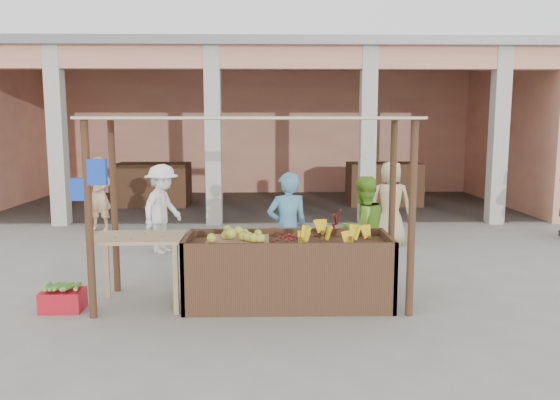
{
  "coord_description": "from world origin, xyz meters",
  "views": [
    {
      "loc": [
        0.26,
        -6.77,
        2.31
      ],
      "look_at": [
        0.42,
        1.2,
        1.19
      ],
      "focal_mm": 35.0,
      "sensor_mm": 36.0,
      "label": 1
    }
  ],
  "objects_px": {
    "motorcycle": "(309,236)",
    "vendor_green": "(363,227)",
    "vendor_blue": "(288,225)",
    "side_table": "(139,247)",
    "fruit_stall": "(288,274)",
    "red_crate": "(63,300)"
  },
  "relations": [
    {
      "from": "vendor_green",
      "to": "motorcycle",
      "type": "bearing_deg",
      "value": -81.47
    },
    {
      "from": "vendor_green",
      "to": "motorcycle",
      "type": "xyz_separation_m",
      "value": [
        -0.71,
        1.02,
        -0.35
      ]
    },
    {
      "from": "fruit_stall",
      "to": "side_table",
      "type": "bearing_deg",
      "value": -179.48
    },
    {
      "from": "fruit_stall",
      "to": "vendor_blue",
      "type": "relative_size",
      "value": 1.5
    },
    {
      "from": "motorcycle",
      "to": "vendor_green",
      "type": "bearing_deg",
      "value": -126.9
    },
    {
      "from": "vendor_blue",
      "to": "motorcycle",
      "type": "xyz_separation_m",
      "value": [
        0.39,
        1.16,
        -0.4
      ]
    },
    {
      "from": "motorcycle",
      "to": "vendor_blue",
      "type": "bearing_deg",
      "value": 179.81
    },
    {
      "from": "side_table",
      "to": "motorcycle",
      "type": "bearing_deg",
      "value": 40.53
    },
    {
      "from": "fruit_stall",
      "to": "vendor_green",
      "type": "height_order",
      "value": "vendor_green"
    },
    {
      "from": "side_table",
      "to": "motorcycle",
      "type": "relative_size",
      "value": 0.62
    },
    {
      "from": "vendor_green",
      "to": "motorcycle",
      "type": "distance_m",
      "value": 1.29
    },
    {
      "from": "red_crate",
      "to": "motorcycle",
      "type": "height_order",
      "value": "motorcycle"
    },
    {
      "from": "vendor_blue",
      "to": "motorcycle",
      "type": "height_order",
      "value": "vendor_blue"
    },
    {
      "from": "side_table",
      "to": "red_crate",
      "type": "bearing_deg",
      "value": -170.08
    },
    {
      "from": "red_crate",
      "to": "side_table",
      "type": "bearing_deg",
      "value": 10.02
    },
    {
      "from": "red_crate",
      "to": "vendor_blue",
      "type": "height_order",
      "value": "vendor_blue"
    },
    {
      "from": "fruit_stall",
      "to": "side_table",
      "type": "distance_m",
      "value": 1.92
    },
    {
      "from": "side_table",
      "to": "vendor_green",
      "type": "bearing_deg",
      "value": 17.57
    },
    {
      "from": "vendor_blue",
      "to": "vendor_green",
      "type": "relative_size",
      "value": 1.06
    },
    {
      "from": "side_table",
      "to": "vendor_green",
      "type": "relative_size",
      "value": 0.69
    },
    {
      "from": "fruit_stall",
      "to": "red_crate",
      "type": "distance_m",
      "value": 2.82
    },
    {
      "from": "vendor_blue",
      "to": "side_table",
      "type": "bearing_deg",
      "value": 11.65
    }
  ]
}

